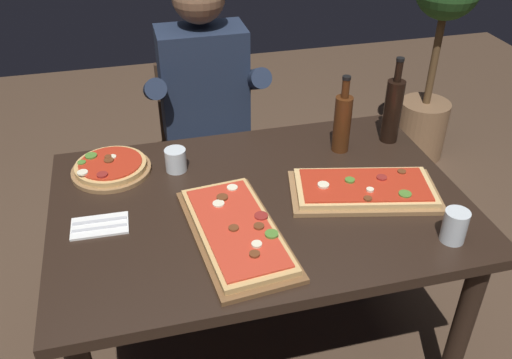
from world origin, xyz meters
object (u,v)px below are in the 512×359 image
object	(u,v)px
dining_table	(259,221)
oil_bottle_amber	(342,122)
diner_chair	(205,144)
seated_diner	(206,107)
wine_bottle_dark	(393,109)
pizza_rectangular_left	(236,231)
pizza_round_far	(111,167)
potted_plant_corner	(436,51)
tumbler_far_side	(455,226)
pizza_rectangular_front	(364,189)
tumbler_near_camera	(176,161)

from	to	relation	value
dining_table	oil_bottle_amber	distance (m)	0.51
diner_chair	seated_diner	distance (m)	0.28
wine_bottle_dark	pizza_rectangular_left	bearing A→B (deg)	-148.78
pizza_round_far	potted_plant_corner	bearing A→B (deg)	26.46
pizza_round_far	diner_chair	bearing A→B (deg)	52.31
tumbler_far_side	pizza_rectangular_left	bearing A→B (deg)	164.30
dining_table	pizza_rectangular_left	bearing A→B (deg)	-125.03
pizza_rectangular_front	wine_bottle_dark	size ratio (longest dim) A/B	1.59
tumbler_far_side	seated_diner	world-z (taller)	seated_diner
oil_bottle_amber	potted_plant_corner	distance (m)	1.40
tumbler_near_camera	wine_bottle_dark	bearing A→B (deg)	0.90
tumbler_far_side	tumbler_near_camera	bearing A→B (deg)	141.96
wine_bottle_dark	tumbler_far_side	size ratio (longest dim) A/B	3.25
pizza_rectangular_front	tumbler_far_side	size ratio (longest dim) A/B	5.15
tumbler_near_camera	seated_diner	xyz separation A→B (m)	(0.19, 0.48, -0.03)
tumbler_near_camera	pizza_rectangular_front	bearing A→B (deg)	-27.24
pizza_rectangular_left	potted_plant_corner	xyz separation A→B (m)	(1.49, 1.40, -0.07)
tumbler_far_side	diner_chair	distance (m)	1.37
pizza_round_far	tumbler_far_side	world-z (taller)	tumbler_far_side
oil_bottle_amber	diner_chair	size ratio (longest dim) A/B	0.35
pizza_round_far	tumbler_near_camera	world-z (taller)	tumbler_near_camera
tumbler_far_side	diner_chair	world-z (taller)	diner_chair
dining_table	tumbler_near_camera	distance (m)	0.38
wine_bottle_dark	tumbler_near_camera	xyz separation A→B (m)	(-0.86, -0.01, -0.10)
seated_diner	pizza_rectangular_front	bearing A→B (deg)	-62.31
dining_table	wine_bottle_dark	world-z (taller)	wine_bottle_dark
pizza_round_far	oil_bottle_amber	distance (m)	0.88
tumbler_far_side	pizza_round_far	bearing A→B (deg)	147.22
dining_table	tumbler_near_camera	size ratio (longest dim) A/B	16.37
pizza_rectangular_left	diner_chair	size ratio (longest dim) A/B	0.65
pizza_rectangular_left	pizza_round_far	xyz separation A→B (m)	(-0.37, 0.47, -0.00)
pizza_rectangular_left	potted_plant_corner	world-z (taller)	potted_plant_corner
oil_bottle_amber	diner_chair	world-z (taller)	oil_bottle_amber
tumbler_near_camera	potted_plant_corner	bearing A→B (deg)	30.81
pizza_rectangular_left	tumbler_far_side	bearing A→B (deg)	-15.70
diner_chair	potted_plant_corner	bearing A→B (deg)	14.53
diner_chair	seated_diner	size ratio (longest dim) A/B	0.65
dining_table	oil_bottle_amber	xyz separation A→B (m)	(0.39, 0.25, 0.22)
dining_table	diner_chair	size ratio (longest dim) A/B	1.61
pizza_rectangular_front	oil_bottle_amber	xyz separation A→B (m)	(0.03, 0.30, 0.10)
pizza_rectangular_left	pizza_rectangular_front	bearing A→B (deg)	13.29
pizza_rectangular_left	tumbler_far_side	world-z (taller)	tumbler_far_side
seated_diner	oil_bottle_amber	bearing A→B (deg)	-47.58
oil_bottle_amber	tumbler_far_side	bearing A→B (deg)	-77.19
pizza_round_far	tumbler_near_camera	size ratio (longest dim) A/B	3.38
pizza_rectangular_left	tumbler_near_camera	world-z (taller)	tumbler_near_camera
pizza_round_far	tumbler_far_side	xyz separation A→B (m)	(1.01, -0.65, 0.03)
pizza_round_far	diner_chair	size ratio (longest dim) A/B	0.33
wine_bottle_dark	oil_bottle_amber	size ratio (longest dim) A/B	1.13
pizza_rectangular_left	potted_plant_corner	distance (m)	2.04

